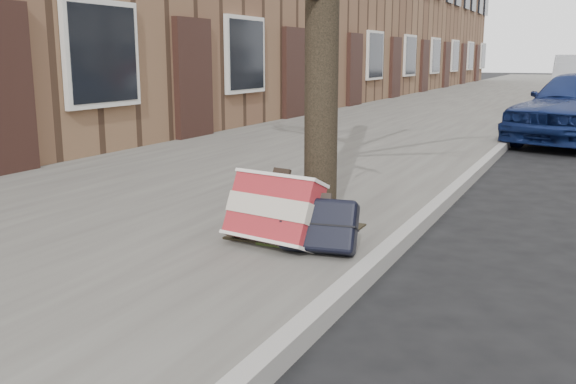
% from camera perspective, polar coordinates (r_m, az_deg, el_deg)
% --- Properties ---
extents(ground, '(120.00, 120.00, 0.00)m').
position_cam_1_polar(ground, '(3.53, 23.34, -13.68)').
color(ground, black).
rests_on(ground, ground).
extents(near_sidewalk, '(5.00, 70.00, 0.12)m').
position_cam_1_polar(near_sidewalk, '(18.64, 14.08, 7.27)').
color(near_sidewalk, '#66635C').
rests_on(near_sidewalk, ground).
extents(dirt_patch, '(0.85, 0.85, 0.02)m').
position_cam_1_polar(dirt_patch, '(5.04, 0.82, -3.49)').
color(dirt_patch, black).
rests_on(dirt_patch, near_sidewalk).
extents(suitcase_red, '(0.74, 0.49, 0.53)m').
position_cam_1_polar(suitcase_red, '(4.62, -1.30, -1.61)').
color(suitcase_red, maroon).
rests_on(suitcase_red, near_sidewalk).
extents(suitcase_navy, '(0.57, 0.38, 0.41)m').
position_cam_1_polar(suitcase_navy, '(4.46, 2.81, -2.93)').
color(suitcase_navy, black).
rests_on(suitcase_navy, near_sidewalk).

